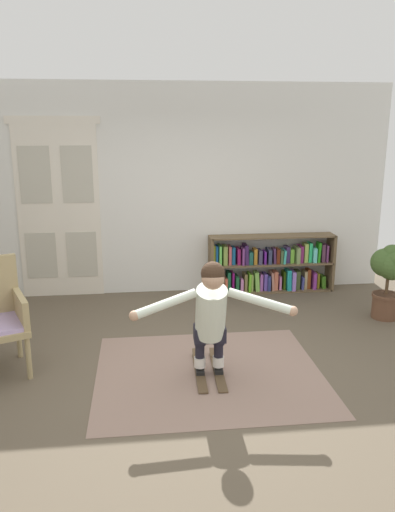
% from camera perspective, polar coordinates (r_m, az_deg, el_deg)
% --- Properties ---
extents(ground_plane, '(7.20, 7.20, 0.00)m').
position_cam_1_polar(ground_plane, '(5.00, 0.02, -13.21)').
color(ground_plane, brown).
extents(back_wall, '(6.00, 0.10, 2.90)m').
position_cam_1_polar(back_wall, '(7.06, -2.41, 7.43)').
color(back_wall, silver).
rests_on(back_wall, ground).
extents(double_door, '(1.22, 0.05, 2.45)m').
position_cam_1_polar(double_door, '(7.10, -15.45, 5.17)').
color(double_door, silver).
rests_on(double_door, ground).
extents(rug, '(2.17, 1.88, 0.01)m').
position_cam_1_polar(rug, '(5.01, 1.31, -13.12)').
color(rug, gray).
rests_on(rug, ground).
extents(bookshelf, '(1.80, 0.30, 0.82)m').
position_cam_1_polar(bookshelf, '(7.29, 8.11, -1.20)').
color(bookshelf, brown).
rests_on(bookshelf, ground).
extents(potted_plant, '(0.41, 0.44, 0.92)m').
position_cam_1_polar(potted_plant, '(6.61, 20.90, -1.71)').
color(potted_plant, brown).
rests_on(potted_plant, ground).
extents(skis_pair, '(0.30, 0.82, 0.07)m').
position_cam_1_polar(skis_pair, '(5.02, 1.28, -12.76)').
color(skis_pair, brown).
rests_on(skis_pair, rug).
extents(person_skier, '(1.45, 0.58, 1.12)m').
position_cam_1_polar(person_skier, '(4.59, 1.55, -6.27)').
color(person_skier, white).
rests_on(person_skier, skis_pair).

